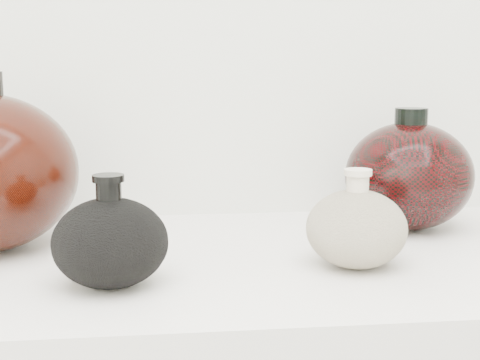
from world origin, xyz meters
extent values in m
cube|color=silver|center=(0.00, 0.95, 0.89)|extent=(1.20, 0.50, 0.03)
ellipsoid|color=black|center=(-0.14, 0.84, 0.95)|extent=(0.14, 0.14, 0.10)
cylinder|color=black|center=(-0.14, 0.84, 1.01)|extent=(0.03, 0.03, 0.03)
cylinder|color=black|center=(-0.14, 0.84, 1.02)|extent=(0.04, 0.04, 0.01)
ellipsoid|color=#BBAA8F|center=(0.16, 0.88, 0.95)|extent=(0.15, 0.15, 0.10)
cylinder|color=beige|center=(0.16, 0.88, 1.00)|extent=(0.03, 0.03, 0.03)
cylinder|color=beige|center=(0.16, 0.88, 1.02)|extent=(0.04, 0.04, 0.01)
ellipsoid|color=black|center=(0.29, 1.07, 0.98)|extent=(0.23, 0.23, 0.16)
cylinder|color=black|center=(0.29, 1.07, 1.07)|extent=(0.06, 0.06, 0.03)
camera|label=1|loc=(-0.07, 0.11, 1.15)|focal=50.00mm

